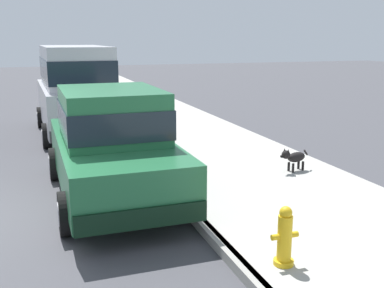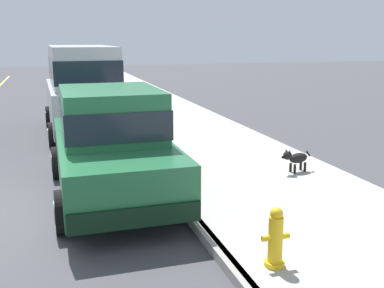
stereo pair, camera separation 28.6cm
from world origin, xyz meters
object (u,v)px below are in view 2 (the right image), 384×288
car_silver_van (83,86)px  dog_black (296,158)px  car_green_sedan (111,142)px  fire_hydrant (275,239)px

car_silver_van → dog_black: car_silver_van is taller
car_green_sedan → fire_hydrant: bearing=-67.0°
fire_hydrant → car_green_sedan: bearing=113.0°
dog_black → fire_hydrant: (-2.17, -3.38, 0.05)m
dog_black → fire_hydrant: 4.02m
car_silver_van → dog_black: (3.66, -5.80, -0.97)m
car_silver_van → fire_hydrant: size_ratio=6.82×
car_green_sedan → dog_black: 3.65m
dog_black → fire_hydrant: fire_hydrant is taller
car_silver_van → dog_black: 6.93m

